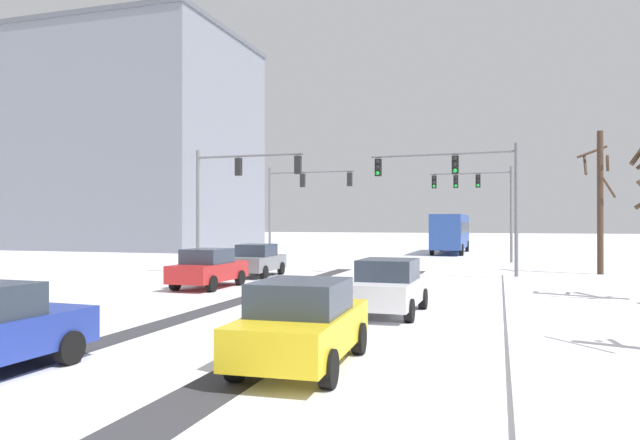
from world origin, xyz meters
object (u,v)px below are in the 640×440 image
car_white_third (389,286)px  bare_tree_sidewalk_far (600,198)px  car_red_second (209,268)px  bus_oncoming (451,231)px  car_yellow_cab_fourth (303,323)px  traffic_signal_near_left (233,185)px  traffic_signal_far_left (298,194)px  traffic_signal_far_right (478,192)px  traffic_signal_near_right (462,182)px  office_building_far_left_block (106,145)px  car_grey_lead (258,260)px

car_white_third → bare_tree_sidewalk_far: size_ratio=0.55×
car_red_second → bus_oncoming: (7.37, 30.76, 1.18)m
car_white_third → car_yellow_cab_fourth: 6.67m
traffic_signal_near_left → traffic_signal_far_left: bearing=89.8°
car_white_third → bus_oncoming: bearing=91.6°
traffic_signal_far_left → bus_oncoming: traffic_signal_far_left is taller
traffic_signal_near_left → car_red_second: traffic_signal_near_left is taller
traffic_signal_far_right → traffic_signal_far_left: 12.33m
car_yellow_cab_fourth → traffic_signal_far_right: bearing=86.1°
traffic_signal_near_left → traffic_signal_near_right: 11.53m
office_building_far_left_block → traffic_signal_near_right: bearing=-31.6°
traffic_signal_far_right → traffic_signal_far_left: size_ratio=1.00×
traffic_signal_near_right → traffic_signal_far_right: size_ratio=1.11×
car_grey_lead → traffic_signal_near_left: bearing=167.0°
traffic_signal_far_left → car_white_third: (9.94, -20.24, -3.83)m
car_grey_lead → office_building_far_left_block: size_ratio=0.14×
bare_tree_sidewalk_far → traffic_signal_near_right: bearing=-150.4°
car_white_third → bus_oncoming: bus_oncoming is taller
car_yellow_cab_fourth → office_building_far_left_block: office_building_far_left_block is taller
traffic_signal_far_left → car_white_third: bearing=-63.9°
car_white_third → car_grey_lead: bearing=130.6°
traffic_signal_near_right → car_grey_lead: (-9.83, -2.50, -3.88)m
car_grey_lead → car_yellow_cab_fourth: (8.07, -16.55, 0.00)m
office_building_far_left_block → traffic_signal_near_left: bearing=-43.2°
traffic_signal_far_right → bus_oncoming: 11.68m
bus_oncoming → bare_tree_sidewalk_far: size_ratio=1.48×
car_white_third → bus_oncoming: size_ratio=0.37×
traffic_signal_far_left → car_white_third: traffic_signal_far_left is taller
office_building_far_left_block → car_yellow_cab_fourth: bearing=-49.0°
traffic_signal_near_left → bare_tree_sidewalk_far: (18.08, 5.99, -0.64)m
car_red_second → office_building_far_left_block: 45.10m
traffic_signal_far_left → bus_oncoming: 17.72m
car_grey_lead → office_building_far_left_block: 41.35m
bus_oncoming → office_building_far_left_block: 38.35m
office_building_far_left_block → traffic_signal_far_right: bearing=-17.3°
traffic_signal_near_left → traffic_signal_far_left: 10.00m
traffic_signal_near_left → car_grey_lead: traffic_signal_near_left is taller
car_red_second → bare_tree_sidewalk_far: (16.45, 11.70, 3.18)m
car_white_third → car_yellow_cab_fourth: size_ratio=0.99×
traffic_signal_far_right → bare_tree_sidewalk_far: size_ratio=0.87×
traffic_signal_far_left → office_building_far_left_block: bearing=149.7°
traffic_signal_near_left → traffic_signal_near_right: bearing=10.8°
traffic_signal_near_right → traffic_signal_far_left: same height
car_grey_lead → car_yellow_cab_fourth: 18.41m
traffic_signal_near_right → office_building_far_left_block: (-39.52, 24.32, 6.53)m
car_red_second → bus_oncoming: bus_oncoming is taller
car_white_third → bus_oncoming: (-0.98, 35.29, 1.18)m
traffic_signal_near_left → car_red_second: 7.06m
office_building_far_left_block → car_red_second: bearing=-47.2°
bare_tree_sidewalk_far → office_building_far_left_block: (-46.28, 20.49, 7.22)m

